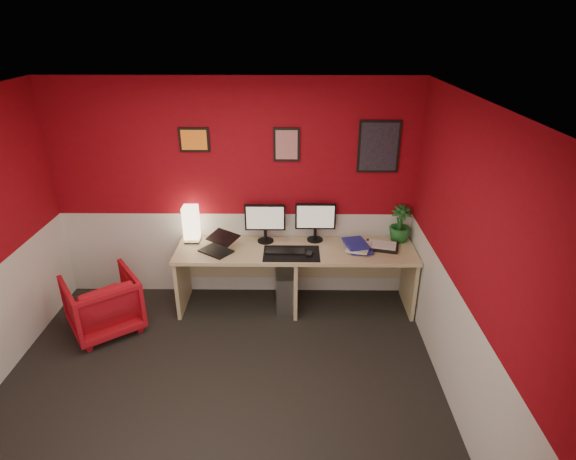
% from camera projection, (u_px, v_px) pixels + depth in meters
% --- Properties ---
extents(ground, '(4.00, 3.50, 0.01)m').
position_uv_depth(ground, '(218.00, 395.00, 4.11)').
color(ground, black).
rests_on(ground, ground).
extents(ceiling, '(4.00, 3.50, 0.01)m').
position_uv_depth(ceiling, '(195.00, 105.00, 3.07)').
color(ceiling, white).
rests_on(ceiling, ground).
extents(wall_back, '(4.00, 0.01, 2.50)m').
position_uv_depth(wall_back, '(234.00, 193.00, 5.18)').
color(wall_back, maroon).
rests_on(wall_back, ground).
extents(wall_right, '(0.01, 3.50, 2.50)m').
position_uv_depth(wall_right, '(469.00, 273.00, 3.57)').
color(wall_right, maroon).
rests_on(wall_right, ground).
extents(wainscot_back, '(4.00, 0.01, 1.00)m').
position_uv_depth(wainscot_back, '(237.00, 253.00, 5.49)').
color(wainscot_back, silver).
rests_on(wainscot_back, ground).
extents(wainscot_right, '(0.01, 3.50, 1.00)m').
position_uv_depth(wainscot_right, '(454.00, 351.00, 3.88)').
color(wainscot_right, silver).
rests_on(wainscot_right, ground).
extents(desk, '(2.60, 0.65, 0.73)m').
position_uv_depth(desk, '(295.00, 278.00, 5.23)').
color(desk, tan).
rests_on(desk, ground).
extents(shoji_lamp, '(0.16, 0.16, 0.40)m').
position_uv_depth(shoji_lamp, '(191.00, 225.00, 5.17)').
color(shoji_lamp, '#FFE5B2').
rests_on(shoji_lamp, desk).
extents(laptop, '(0.40, 0.38, 0.22)m').
position_uv_depth(laptop, '(215.00, 243.00, 4.97)').
color(laptop, black).
rests_on(laptop, desk).
extents(monitor_left, '(0.45, 0.06, 0.58)m').
position_uv_depth(monitor_left, '(265.00, 218.00, 5.13)').
color(monitor_left, black).
rests_on(monitor_left, desk).
extents(monitor_right, '(0.45, 0.06, 0.58)m').
position_uv_depth(monitor_right, '(316.00, 216.00, 5.16)').
color(monitor_right, black).
rests_on(monitor_right, desk).
extents(desk_mat, '(0.60, 0.38, 0.01)m').
position_uv_depth(desk_mat, '(291.00, 254.00, 4.98)').
color(desk_mat, black).
rests_on(desk_mat, desk).
extents(keyboard, '(0.42, 0.15, 0.02)m').
position_uv_depth(keyboard, '(285.00, 251.00, 5.00)').
color(keyboard, black).
rests_on(keyboard, desk_mat).
extents(mouse, '(0.08, 0.11, 0.03)m').
position_uv_depth(mouse, '(309.00, 254.00, 4.93)').
color(mouse, black).
rests_on(mouse, desk_mat).
extents(book_bottom, '(0.25, 0.33, 0.03)m').
position_uv_depth(book_bottom, '(349.00, 248.00, 5.07)').
color(book_bottom, navy).
rests_on(book_bottom, desk).
extents(book_middle, '(0.32, 0.37, 0.02)m').
position_uv_depth(book_middle, '(348.00, 245.00, 5.07)').
color(book_middle, silver).
rests_on(book_middle, book_bottom).
extents(book_top, '(0.29, 0.35, 0.03)m').
position_uv_depth(book_top, '(346.00, 245.00, 5.03)').
color(book_top, navy).
rests_on(book_top, book_middle).
extents(zen_tray, '(0.40, 0.33, 0.03)m').
position_uv_depth(zen_tray, '(382.00, 246.00, 5.10)').
color(zen_tray, black).
rests_on(zen_tray, desk).
extents(potted_plant, '(0.24, 0.24, 0.42)m').
position_uv_depth(potted_plant, '(400.00, 224.00, 5.18)').
color(potted_plant, '#19591E').
rests_on(potted_plant, desk).
extents(pc_tower, '(0.23, 0.46, 0.45)m').
position_uv_depth(pc_tower, '(285.00, 288.00, 5.30)').
color(pc_tower, '#99999E').
rests_on(pc_tower, ground).
extents(armchair, '(0.94, 0.95, 0.63)m').
position_uv_depth(armchair, '(103.00, 303.00, 4.86)').
color(armchair, red).
rests_on(armchair, ground).
extents(art_left, '(0.32, 0.02, 0.26)m').
position_uv_depth(art_left, '(194.00, 140.00, 4.92)').
color(art_left, orange).
rests_on(art_left, wall_back).
extents(art_center, '(0.28, 0.02, 0.36)m').
position_uv_depth(art_center, '(287.00, 145.00, 4.93)').
color(art_center, red).
rests_on(art_center, wall_back).
extents(art_right, '(0.44, 0.02, 0.56)m').
position_uv_depth(art_right, '(379.00, 147.00, 4.93)').
color(art_right, black).
rests_on(art_right, wall_back).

